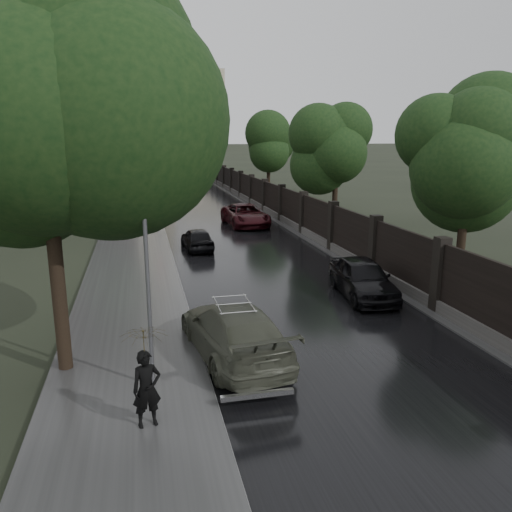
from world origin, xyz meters
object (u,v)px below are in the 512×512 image
object	(u,v)px
tree_right_a	(469,165)
hatchback_left	(197,239)
pedestrian_umbrella	(144,348)
tree_right_c	(269,148)
traffic_light	(157,191)
car_right_near	(363,278)
tree_right_b	(336,154)
tree_left_far	(102,148)
lamp_post	(148,287)
car_right_far	(245,215)
tree_left_near	(42,121)
volga_sedan	(234,331)

from	to	relation	value
tree_right_a	hatchback_left	distance (m)	14.08
pedestrian_umbrella	tree_right_c	bearing A→B (deg)	58.52
traffic_light	car_right_near	xyz separation A→B (m)	(7.04, -17.80, -1.64)
hatchback_left	tree_right_b	bearing A→B (deg)	-156.11
tree_left_far	tree_right_a	xyz separation A→B (m)	(15.50, -22.00, -0.29)
lamp_post	car_right_far	world-z (taller)	lamp_post
tree_right_a	pedestrian_umbrella	xyz separation A→B (m)	(-13.05, -8.23, -3.06)
tree_right_b	car_right_far	xyz separation A→B (m)	(-5.90, 1.62, -4.19)
tree_left_near	tree_right_b	world-z (taller)	tree_left_near
tree_right_b	lamp_post	xyz separation A→B (m)	(-12.90, -20.50, -2.28)
tree_right_c	pedestrian_umbrella	size ratio (longest dim) A/B	2.70
tree_right_c	lamp_post	distance (m)	40.67
tree_left_near	traffic_light	size ratio (longest dim) A/B	2.29
tree_left_near	tree_left_far	world-z (taller)	tree_left_near
tree_right_a	car_right_near	world-z (taller)	tree_right_a
tree_right_b	volga_sedan	world-z (taller)	tree_right_b
pedestrian_umbrella	car_right_far	bearing A→B (deg)	59.80
volga_sedan	hatchback_left	bearing A→B (deg)	-99.93
hatchback_left	lamp_post	bearing A→B (deg)	76.31
traffic_light	car_right_far	size ratio (longest dim) A/B	0.73
tree_left_near	tree_right_c	size ratio (longest dim) A/B	1.31
tree_right_c	tree_right_a	bearing A→B (deg)	-90.00
tree_right_b	lamp_post	bearing A→B (deg)	-122.18
hatchback_left	tree_right_a	bearing A→B (deg)	135.36
traffic_light	hatchback_left	world-z (taller)	traffic_light
tree_right_c	traffic_light	world-z (taller)	tree_right_c
tree_left_near	volga_sedan	world-z (taller)	tree_left_near
traffic_light	volga_sedan	xyz separation A→B (m)	(1.19, -22.02, -1.64)
pedestrian_umbrella	tree_left_far	bearing A→B (deg)	81.13
tree_right_c	hatchback_left	size ratio (longest dim) A/B	1.94
pedestrian_umbrella	lamp_post	bearing A→B (deg)	71.61
tree_right_a	tree_right_c	size ratio (longest dim) A/B	1.00
tree_right_b	pedestrian_umbrella	size ratio (longest dim) A/B	2.70
tree_left_near	tree_right_c	bearing A→B (deg)	67.80
hatchback_left	car_right_far	xyz separation A→B (m)	(4.14, 6.73, 0.14)
tree_right_c	car_right_far	size ratio (longest dim) A/B	1.28
tree_right_b	hatchback_left	size ratio (longest dim) A/B	1.94
volga_sedan	pedestrian_umbrella	bearing A→B (deg)	45.17
lamp_post	hatchback_left	size ratio (longest dim) A/B	1.42
tree_left_far	tree_right_a	bearing A→B (deg)	-54.83
tree_right_a	tree_right_b	size ratio (longest dim) A/B	1.00
volga_sedan	lamp_post	bearing A→B (deg)	25.25
tree_left_near	lamp_post	size ratio (longest dim) A/B	1.79
tree_left_near	volga_sedan	bearing A→B (deg)	-0.29
tree_left_far	hatchback_left	size ratio (longest dim) A/B	2.05
tree_left_near	volga_sedan	xyz separation A→B (m)	(4.49, -0.02, -5.66)
traffic_light	hatchback_left	distance (m)	8.49
tree_right_b	tree_right_c	world-z (taller)	same
volga_sedan	hatchback_left	xyz separation A→B (m)	(0.57, 13.90, -0.15)
tree_left_far	pedestrian_umbrella	distance (m)	30.51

